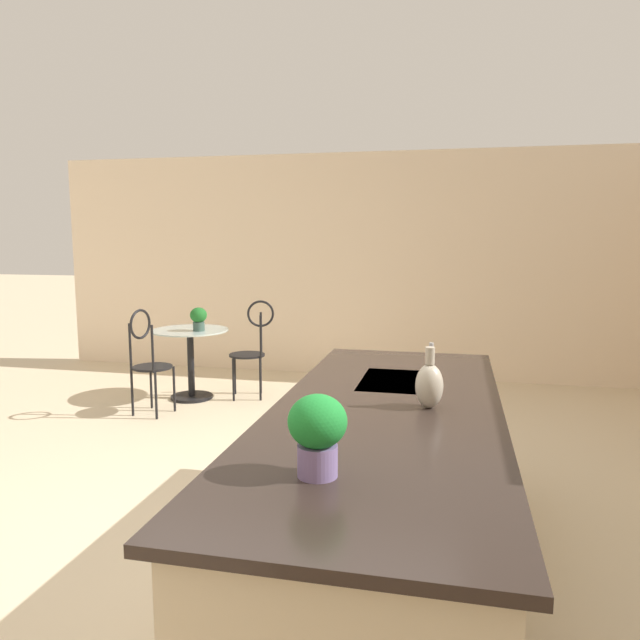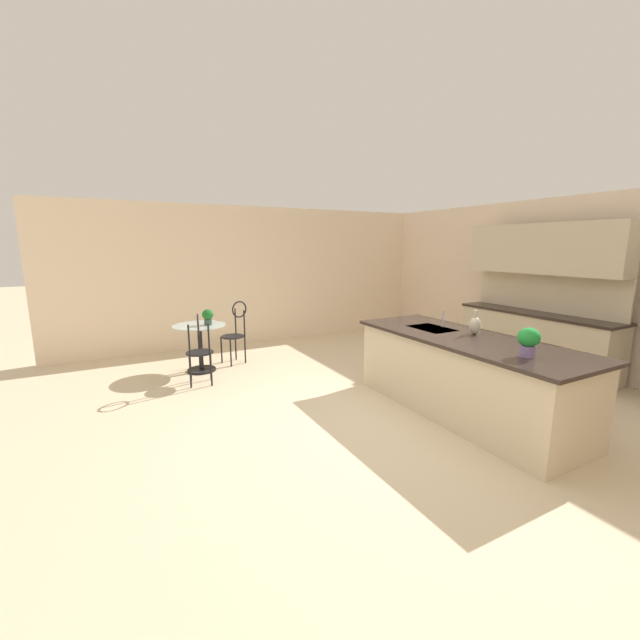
{
  "view_description": "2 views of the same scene",
  "coord_description": "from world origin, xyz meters",
  "views": [
    {
      "loc": [
        3.02,
        1.14,
        1.72
      ],
      "look_at": [
        -1.02,
        0.23,
        1.13
      ],
      "focal_mm": 33.72,
      "sensor_mm": 36.0,
      "label": 1
    },
    {
      "loc": [
        3.39,
        -2.69,
        1.96
      ],
      "look_at": [
        -0.98,
        -0.37,
        1.01
      ],
      "focal_mm": 22.07,
      "sensor_mm": 36.0,
      "label": 2
    }
  ],
  "objects": [
    {
      "name": "vase_on_counter",
      "position": [
        0.25,
        1.04,
        1.03
      ],
      "size": [
        0.13,
        0.13,
        0.29
      ],
      "color": "#BCB29E",
      "rests_on": "kitchen_island"
    },
    {
      "name": "sink_faucet",
      "position": [
        -0.25,
        1.03,
        1.03
      ],
      "size": [
        0.02,
        0.02,
        0.22
      ],
      "primitive_type": "cylinder",
      "color": "#B2B5BA",
      "rests_on": "kitchen_island"
    },
    {
      "name": "ground_plane",
      "position": [
        0.0,
        0.0,
        0.0
      ],
      "size": [
        40.0,
        40.0,
        0.0
      ],
      "primitive_type": "plane",
      "color": "beige"
    },
    {
      "name": "chair_by_island",
      "position": [
        -2.1,
        -1.69,
        0.57
      ],
      "size": [
        0.51,
        0.44,
        1.04
      ],
      "color": "black",
      "rests_on": "ground"
    },
    {
      "name": "potted_plant_counter_far",
      "position": [
        1.15,
        0.71,
        1.08
      ],
      "size": [
        0.2,
        0.2,
        0.28
      ],
      "color": "#7A669E",
      "rests_on": "kitchen_island"
    },
    {
      "name": "chair_near_window",
      "position": [
        -2.94,
        -0.93,
        0.57
      ],
      "size": [
        0.48,
        0.52,
        1.04
      ],
      "color": "black",
      "rests_on": "ground"
    },
    {
      "name": "kitchen_island",
      "position": [
        0.3,
        0.85,
        0.46
      ],
      "size": [
        2.8,
        1.06,
        0.92
      ],
      "color": "beige",
      "rests_on": "ground"
    },
    {
      "name": "bistro_table",
      "position": [
        -2.75,
        -1.55,
        0.45
      ],
      "size": [
        0.8,
        0.8,
        0.74
      ],
      "color": "black",
      "rests_on": "ground"
    },
    {
      "name": "potted_plant_on_table",
      "position": [
        -2.69,
        -1.43,
        0.88
      ],
      "size": [
        0.17,
        0.17,
        0.24
      ],
      "color": "#385147",
      "rests_on": "bistro_table"
    },
    {
      "name": "wall_left_window",
      "position": [
        -4.26,
        0.0,
        1.35
      ],
      "size": [
        0.12,
        7.8,
        2.7
      ],
      "primitive_type": "cube",
      "color": "beige",
      "rests_on": "ground"
    }
  ]
}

